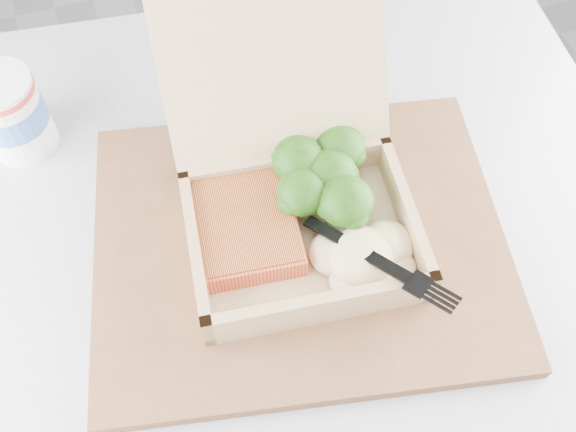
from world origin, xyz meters
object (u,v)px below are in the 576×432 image
object	(u,v)px
serving_tray	(300,243)
takeout_container	(293,184)
paper_cup	(10,112)
cafe_table	(297,324)

from	to	relation	value
serving_tray	takeout_container	bearing A→B (deg)	82.86
paper_cup	serving_tray	bearing A→B (deg)	-42.22
takeout_container	paper_cup	xyz separation A→B (m)	(-0.24, 0.18, -0.01)
cafe_table	serving_tray	size ratio (longest dim) A/B	2.11
serving_tray	paper_cup	distance (m)	0.33
takeout_container	paper_cup	bearing A→B (deg)	149.30
serving_tray	takeout_container	xyz separation A→B (m)	(0.00, 0.03, 0.05)
serving_tray	paper_cup	xyz separation A→B (m)	(-0.24, 0.22, 0.04)
takeout_container	cafe_table	bearing A→B (deg)	-92.97
serving_tray	paper_cup	size ratio (longest dim) A/B	4.27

